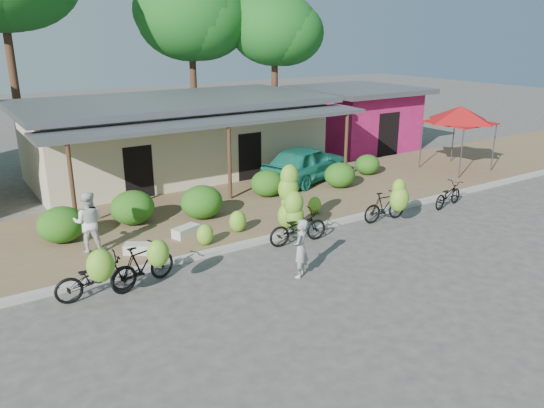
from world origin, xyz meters
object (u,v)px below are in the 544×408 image
at_px(bike_right, 389,203).
at_px(bystander, 89,222).
at_px(bike_center, 294,213).
at_px(vendor, 301,248).
at_px(teal_van, 306,163).
at_px(tree_near_right, 271,27).
at_px(bike_far_left, 97,275).
at_px(red_canopy, 460,114).
at_px(sack_near, 186,231).
at_px(bike_left, 145,264).
at_px(bike_far_right, 448,195).
at_px(sack_far, 138,249).
at_px(tree_center_right, 186,15).

distance_m(bike_right, bystander, 9.43).
bearing_deg(bike_center, vendor, 153.76).
bearing_deg(teal_van, bystander, 85.67).
distance_m(tree_near_right, bystander, 17.72).
bearing_deg(teal_van, bike_far_left, 98.11).
distance_m(red_canopy, sack_near, 13.91).
xyz_separation_m(bike_left, bike_far_right, (11.46, 0.14, -0.18)).
height_order(red_canopy, vendor, red_canopy).
xyz_separation_m(tree_near_right, bike_center, (-7.58, -13.00, -5.42)).
relative_size(sack_far, bystander, 0.42).
bearing_deg(bike_far_left, tree_center_right, -29.99).
relative_size(red_canopy, sack_far, 4.67).
height_order(bike_far_left, bike_center, bike_center).
relative_size(tree_near_right, red_canopy, 2.33).
height_order(red_canopy, bike_left, red_canopy).
height_order(bike_center, bystander, bike_center).
bearing_deg(sack_near, red_canopy, 3.98).
bearing_deg(sack_far, tree_near_right, 44.08).
height_order(tree_center_right, bystander, tree_center_right).
xyz_separation_m(bike_far_left, bystander, (0.57, 2.73, 0.40)).
bearing_deg(red_canopy, sack_near, -176.02).
xyz_separation_m(tree_near_right, sack_near, (-10.30, -11.13, -6.03)).
bearing_deg(sack_far, tree_center_right, 59.59).
bearing_deg(vendor, teal_van, -165.08).
xyz_separation_m(bike_far_left, vendor, (4.76, -1.64, 0.18)).
height_order(tree_center_right, teal_van, tree_center_right).
distance_m(vendor, teal_van, 8.85).
height_order(red_canopy, bystander, red_canopy).
distance_m(tree_center_right, sack_near, 16.01).
bearing_deg(sack_near, teal_van, 24.18).
bearing_deg(bike_far_right, bike_right, 79.61).
relative_size(red_canopy, bike_far_left, 1.78).
distance_m(tree_center_right, bike_left, 18.74).
relative_size(red_canopy, teal_van, 0.78).
bearing_deg(red_canopy, bike_left, -168.16).
height_order(tree_center_right, bike_far_left, tree_center_right).
distance_m(red_canopy, vendor, 13.33).
bearing_deg(bike_right, vendor, 112.95).
height_order(tree_near_right, sack_far, tree_near_right).
xyz_separation_m(bike_far_left, bike_center, (6.04, 0.47, 0.28)).
bearing_deg(bike_far_right, teal_van, 13.62).
bearing_deg(tree_center_right, sack_far, -120.41).
height_order(bike_far_right, sack_near, bike_far_right).
distance_m(bike_center, sack_far, 4.67).
bearing_deg(bike_center, bike_far_right, -88.08).
relative_size(tree_center_right, sack_near, 10.69).
bearing_deg(bike_far_right, red_canopy, -65.67).
relative_size(bike_far_left, vendor, 1.25).
relative_size(bike_right, sack_far, 2.34).
xyz_separation_m(bike_far_right, vendor, (-7.88, -1.75, 0.33)).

